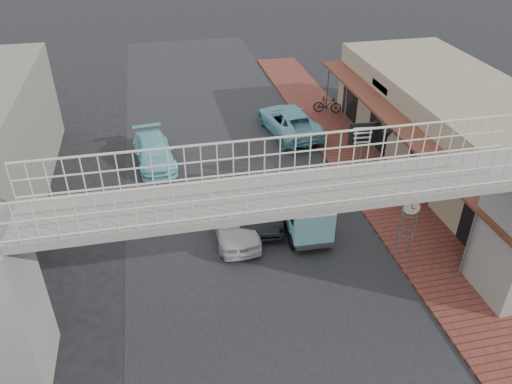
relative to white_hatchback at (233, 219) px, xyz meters
name	(u,v)px	position (x,y,z in m)	size (l,w,h in m)	color
ground	(257,250)	(0.70, -1.31, -0.70)	(120.00, 120.00, 0.00)	black
road_strip	(257,250)	(0.70, -1.31, -0.69)	(10.00, 60.00, 0.01)	black
sidewalk	(380,190)	(7.20, 1.69, -0.65)	(3.00, 40.00, 0.10)	brown
shophouse_row	(465,134)	(11.67, 2.69, 1.31)	(7.20, 18.00, 4.00)	gray
footbridge	(286,250)	(0.70, -5.31, 2.48)	(16.40, 2.40, 6.34)	gray
white_hatchback	(233,219)	(0.00, 0.00, 0.00)	(1.65, 4.09, 1.39)	silver
dark_sedan	(256,195)	(1.26, 1.31, 0.12)	(1.74, 4.98, 1.64)	black
angkot_curb	(289,121)	(4.72, 8.59, 0.02)	(2.40, 5.20, 1.44)	#78C2D1
angkot_far	(154,152)	(-2.87, 6.64, -0.06)	(1.78, 4.38, 1.27)	#7FD4DC
angkot_van	(304,206)	(2.87, -0.31, 0.42)	(1.76, 3.64, 1.76)	black
motorcycle_near	(347,171)	(6.00, 2.95, -0.18)	(0.55, 1.57, 0.83)	black
motorcycle_far	(327,105)	(7.69, 10.68, -0.09)	(0.48, 1.69, 1.02)	black
street_clock	(411,209)	(6.00, -2.90, 1.56)	(0.67, 0.63, 2.60)	#59595B
arrow_sign	(383,133)	(7.00, 1.92, 2.17)	(2.01, 1.28, 3.43)	#59595B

